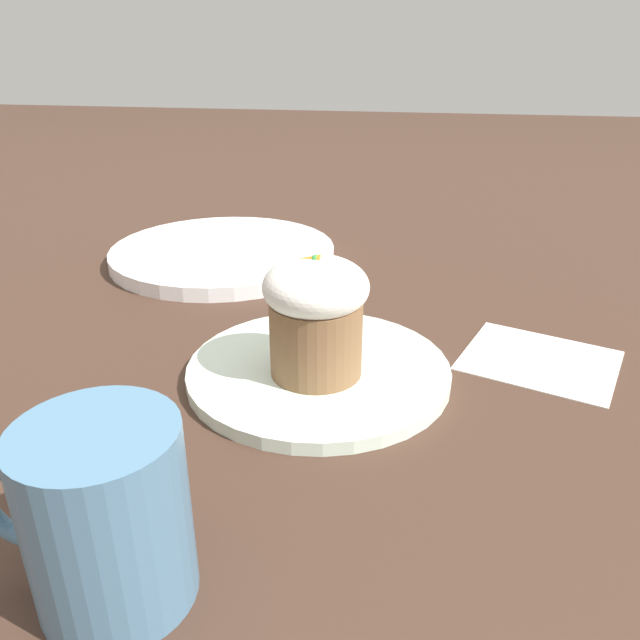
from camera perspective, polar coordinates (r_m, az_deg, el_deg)
The scene contains 7 objects.
ground_plane at distance 0.55m, azimuth -0.13°, elevation -5.18°, with size 4.00×4.00×0.00m, color #3D281E.
dessert_plate at distance 0.55m, azimuth -0.13°, elevation -4.65°, with size 0.23×0.23×0.01m.
carrot_cake at distance 0.51m, azimuth -0.00°, elevation 0.58°, with size 0.09×0.09×0.11m.
spoon at distance 0.54m, azimuth 0.74°, elevation -3.87°, with size 0.04×0.14×0.01m.
coffee_cup at distance 0.35m, azimuth -19.10°, elevation -16.53°, with size 0.12×0.08×0.10m.
side_plate at distance 0.84m, azimuth -8.83°, elevation 6.05°, with size 0.29×0.29×0.02m.
paper_napkin at distance 0.61m, azimuth 19.44°, elevation -3.45°, with size 0.16×0.15×0.00m.
Camera 1 is at (-0.08, 0.47, 0.27)m, focal length 35.00 mm.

